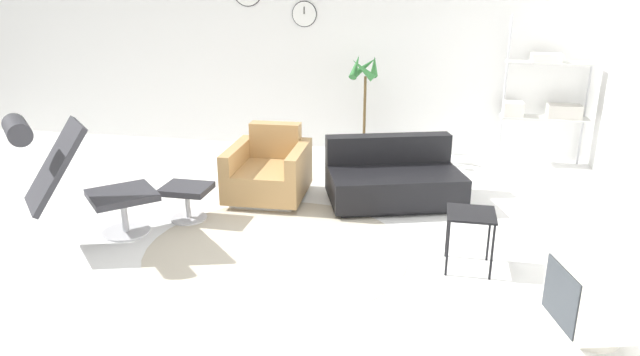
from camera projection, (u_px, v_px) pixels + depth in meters
name	position (u px, v px, depth m)	size (l,w,h in m)	color
ground_plane	(289.00, 244.00, 5.09)	(12.00, 12.00, 0.00)	white
wall_back	(348.00, 47.00, 7.66)	(12.00, 0.09, 2.80)	white
round_rug	(277.00, 249.00, 4.99)	(2.30, 2.30, 0.01)	#BCB29E
lounge_chair	(72.00, 171.00, 4.92)	(1.16, 1.15, 1.18)	#BCBCC1
ottoman	(187.00, 195.00, 5.56)	(0.45, 0.38, 0.35)	#BCBCC1
armchair_red	(269.00, 173.00, 6.16)	(0.84, 0.95, 0.75)	silver
couch_low	(393.00, 180.00, 6.04)	(1.56, 1.23, 0.66)	black
side_table	(471.00, 220.00, 4.54)	(0.38, 0.38, 0.48)	black
crt_television	(596.00, 298.00, 3.66)	(0.59, 0.60, 0.54)	beige
potted_plant	(364.00, 124.00, 7.38)	(0.38, 0.42, 1.40)	#333338
shelf_unit	(545.00, 95.00, 7.09)	(1.05, 0.28, 1.86)	#BCBCC1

